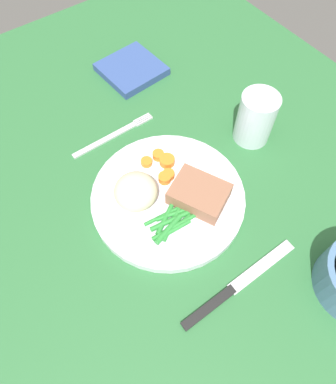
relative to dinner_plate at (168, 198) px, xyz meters
The scene contains 10 objects.
dining_table 4.85cm from the dinner_plate, 52.62° to the left, with size 120.00×90.00×2.00cm.
dinner_plate is the anchor object (origin of this frame).
meat_portion 5.60cm from the dinner_plate, 49.40° to the left, with size 8.52×6.55×2.86cm, color #936047.
mashed_potatoes 5.99cm from the dinner_plate, 116.57° to the right, with size 6.67×6.74×5.07cm, color beige.
carrot_slices 5.73cm from the dinner_plate, 152.66° to the left, with size 6.52×5.37×1.23cm.
green_beans 4.98cm from the dinner_plate, 28.71° to the right, with size 5.65×9.57×0.90cm.
fork 16.79cm from the dinner_plate, behind, with size 1.44×16.60×0.40cm.
knife 17.27cm from the dinner_plate, ahead, with size 1.70×20.50×0.64cm.
water_glass 20.55cm from the dinner_plate, 95.98° to the left, with size 6.50×6.50×9.38cm.
napkin 31.51cm from the dinner_plate, 157.94° to the left, with size 11.39×11.42×1.55cm, color #334C8C.
Camera 1 is at (20.16, -20.16, 52.33)cm, focal length 32.94 mm.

